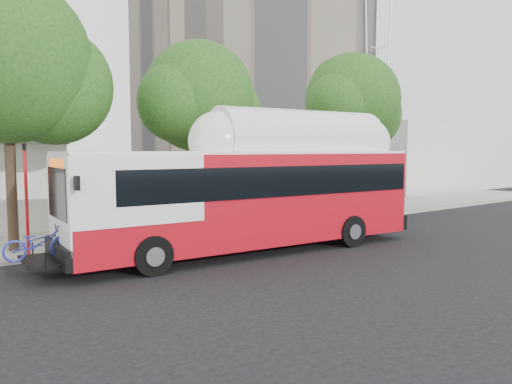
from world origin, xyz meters
TOP-DOWN VIEW (x-y plane):
  - ground at (0.00, 0.00)m, footprint 120.00×120.00m
  - sidewalk at (0.00, 6.50)m, footprint 60.00×5.00m
  - curb_strip at (0.00, 3.90)m, footprint 60.00×0.30m
  - red_curb_segment at (-3.00, 3.90)m, footprint 10.00×0.32m
  - street_tree_left at (-8.53, 5.56)m, footprint 6.67×5.80m
  - street_tree_mid at (-0.59, 6.06)m, footprint 5.75×5.00m
  - street_tree_right at (9.44, 5.86)m, footprint 6.21×5.40m
  - apartment_tower at (18.00, 28.00)m, footprint 18.00×18.00m
  - horizon_block at (30.00, 16.00)m, footprint 20.00×12.00m
  - transit_bus at (-1.88, 0.74)m, footprint 14.41×3.83m
  - signal_pole at (-8.75, 4.45)m, footprint 0.11×0.37m

SIDE VIEW (x-z plane):
  - ground at x=0.00m, z-range 0.00..0.00m
  - sidewalk at x=0.00m, z-range 0.00..0.15m
  - curb_strip at x=0.00m, z-range 0.00..0.15m
  - red_curb_segment at x=-3.00m, z-range 0.00..0.16m
  - transit_bus at x=-1.88m, z-range -0.14..4.08m
  - signal_pole at x=-8.75m, z-range 0.05..3.99m
  - horizon_block at x=30.00m, z-range 0.00..6.00m
  - street_tree_mid at x=-0.59m, z-range 1.60..10.22m
  - street_tree_right at x=9.44m, z-range 1.67..10.85m
  - street_tree_left at x=-8.53m, z-range 1.73..11.47m
  - apartment_tower at x=18.00m, z-range -0.88..36.12m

